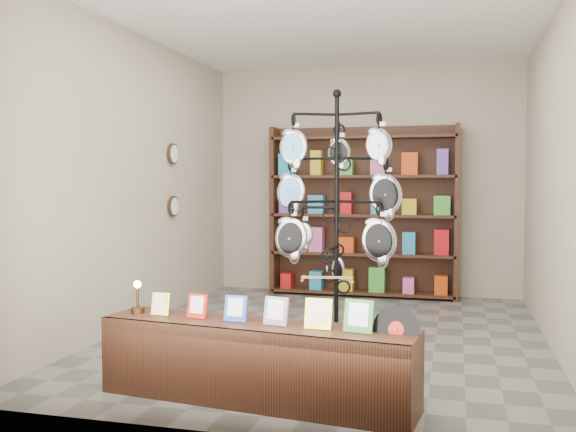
% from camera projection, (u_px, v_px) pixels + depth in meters
% --- Properties ---
extents(ground, '(5.00, 5.00, 0.00)m').
position_uv_depth(ground, '(328.00, 336.00, 6.14)').
color(ground, slate).
rests_on(ground, ground).
extents(room_envelope, '(5.00, 5.00, 5.00)m').
position_uv_depth(room_envelope, '(329.00, 143.00, 6.05)').
color(room_envelope, '#B1A48E').
rests_on(room_envelope, ground).
extents(display_tree, '(1.16, 1.05, 2.26)m').
position_uv_depth(display_tree, '(337.00, 202.00, 5.47)').
color(display_tree, black).
rests_on(display_tree, ground).
extents(front_shelf, '(2.21, 0.70, 0.77)m').
position_uv_depth(front_shelf, '(256.00, 362.00, 4.30)').
color(front_shelf, black).
rests_on(front_shelf, ground).
extents(back_shelving, '(2.42, 0.36, 2.20)m').
position_uv_depth(back_shelving, '(363.00, 217.00, 8.31)').
color(back_shelving, black).
rests_on(back_shelving, ground).
extents(wall_clocks, '(0.03, 0.24, 0.84)m').
position_uv_depth(wall_clocks, '(173.00, 180.00, 7.34)').
color(wall_clocks, black).
rests_on(wall_clocks, ground).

